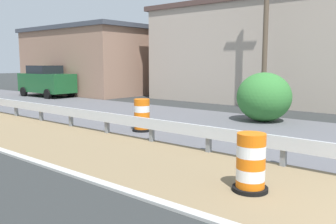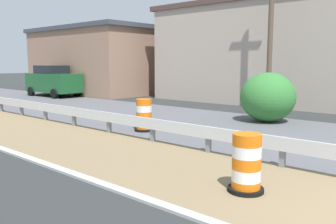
% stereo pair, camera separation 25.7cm
% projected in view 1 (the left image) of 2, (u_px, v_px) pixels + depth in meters
% --- Properties ---
extents(traffic_barrel_nearest, '(0.66, 0.66, 1.09)m').
position_uv_depth(traffic_barrel_nearest, '(251.00, 165.00, 6.61)').
color(traffic_barrel_nearest, orange).
rests_on(traffic_barrel_nearest, ground).
extents(traffic_barrel_close, '(0.68, 0.68, 1.12)m').
position_uv_depth(traffic_barrel_close, '(142.00, 117.00, 12.46)').
color(traffic_barrel_close, orange).
rests_on(traffic_barrel_close, ground).
extents(car_trailing_near_lane, '(2.08, 4.52, 2.16)m').
position_uv_depth(car_trailing_near_lane, '(46.00, 81.00, 25.08)').
color(car_trailing_near_lane, '#195128').
rests_on(car_trailing_near_lane, ground).
extents(roadside_shop_near, '(6.37, 15.62, 5.94)m').
position_uv_depth(roadside_shop_near, '(278.00, 52.00, 21.16)').
color(roadside_shop_near, '#AD9E8E').
rests_on(roadside_shop_near, ground).
extents(roadside_shop_far, '(7.38, 10.80, 5.02)m').
position_uv_depth(roadside_shop_far, '(95.00, 60.00, 28.64)').
color(roadside_shop_far, '#93705B').
rests_on(roadside_shop_far, ground).
extents(utility_pole_near, '(0.24, 1.80, 7.95)m').
position_uv_depth(utility_pole_near, '(266.00, 24.00, 16.85)').
color(utility_pole_near, brown).
rests_on(utility_pole_near, ground).
extents(bush_roadside, '(2.17, 2.17, 1.97)m').
position_uv_depth(bush_roadside, '(264.00, 97.00, 14.48)').
color(bush_roadside, '#337533').
rests_on(bush_roadside, ground).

